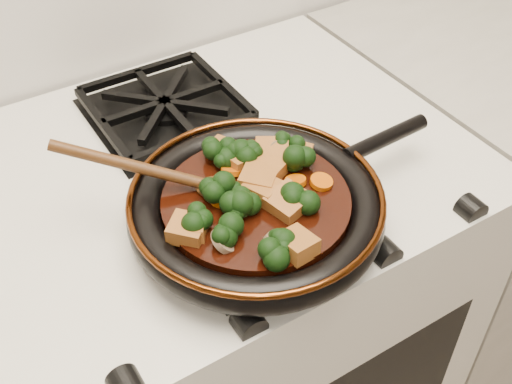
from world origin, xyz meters
TOP-DOWN VIEW (x-y plane):
  - stove at (0.00, 1.69)m, footprint 0.76×0.60m
  - burner_grate_front at (0.00, 1.55)m, footprint 0.23×0.23m
  - burner_grate_back at (0.00, 1.83)m, footprint 0.23×0.23m
  - skillet at (-0.01, 1.53)m, footprint 0.45×0.33m
  - braising_sauce at (-0.01, 1.53)m, footprint 0.24×0.24m
  - tofu_cube_0 at (0.08, 1.57)m, footprint 0.05×0.05m
  - tofu_cube_1 at (-0.00, 1.53)m, footprint 0.05×0.05m
  - tofu_cube_2 at (0.00, 1.55)m, footprint 0.07×0.06m
  - tofu_cube_3 at (-0.11, 1.52)m, footprint 0.06×0.06m
  - tofu_cube_4 at (0.00, 1.60)m, footprint 0.04×0.04m
  - tofu_cube_5 at (-0.11, 1.52)m, footprint 0.05×0.05m
  - tofu_cube_6 at (0.04, 1.59)m, footprint 0.06×0.06m
  - tofu_cube_7 at (0.02, 1.56)m, footprint 0.05×0.06m
  - tofu_cube_8 at (0.01, 1.60)m, footprint 0.05×0.05m
  - tofu_cube_9 at (-0.02, 1.43)m, footprint 0.04×0.05m
  - tofu_cube_10 at (0.01, 1.50)m, footprint 0.06×0.06m
  - tofu_cube_11 at (-0.01, 1.63)m, footprint 0.04×0.04m
  - broccoli_floret_0 at (-0.04, 1.52)m, footprint 0.09×0.09m
  - broccoli_floret_1 at (0.07, 1.59)m, footprint 0.07×0.08m
  - broccoli_floret_2 at (-0.05, 1.56)m, footprint 0.09×0.08m
  - broccoli_floret_3 at (0.02, 1.49)m, footprint 0.08×0.08m
  - broccoli_floret_4 at (0.06, 1.55)m, footprint 0.07×0.07m
  - broccoli_floret_5 at (-0.08, 1.50)m, footprint 0.07×0.07m
  - broccoli_floret_6 at (-0.01, 1.62)m, footprint 0.09×0.09m
  - broccoli_floret_7 at (-0.04, 1.44)m, footprint 0.08×0.07m
  - broccoli_floret_8 at (0.01, 1.60)m, footprint 0.06×0.07m
  - broccoli_floret_9 at (-0.10, 1.53)m, footprint 0.09×0.09m
  - carrot_coin_0 at (0.04, 1.53)m, footprint 0.03×0.03m
  - carrot_coin_1 at (-0.02, 1.59)m, footprint 0.03×0.03m
  - carrot_coin_2 at (-0.05, 1.55)m, footprint 0.03×0.03m
  - carrot_coin_3 at (0.07, 1.51)m, footprint 0.03×0.03m
  - mushroom_slice_0 at (-0.09, 1.49)m, footprint 0.04×0.05m
  - mushroom_slice_1 at (0.05, 1.58)m, footprint 0.04×0.03m
  - mushroom_slice_2 at (-0.04, 1.45)m, footprint 0.04×0.04m
  - wooden_spoon at (-0.09, 1.60)m, footprint 0.13×0.10m

SIDE VIEW (x-z plane):
  - stove at x=0.00m, z-range 0.00..0.90m
  - burner_grate_front at x=0.00m, z-range 0.90..0.93m
  - burner_grate_back at x=0.00m, z-range 0.90..0.93m
  - skillet at x=-0.01m, z-range 0.92..0.97m
  - braising_sauce at x=-0.01m, z-range 0.94..0.96m
  - carrot_coin_0 at x=0.04m, z-range 0.96..0.97m
  - carrot_coin_1 at x=-0.02m, z-range 0.95..0.97m
  - carrot_coin_2 at x=-0.05m, z-range 0.96..0.97m
  - carrot_coin_3 at x=0.07m, z-range 0.96..0.97m
  - mushroom_slice_0 at x=-0.09m, z-range 0.95..0.98m
  - mushroom_slice_1 at x=0.05m, z-range 0.95..0.98m
  - mushroom_slice_2 at x=-0.04m, z-range 0.95..0.98m
  - tofu_cube_0 at x=0.08m, z-range 0.95..0.98m
  - tofu_cube_11 at x=-0.01m, z-range 0.95..0.98m
  - tofu_cube_5 at x=-0.11m, z-range 0.95..0.98m
  - tofu_cube_8 at x=0.01m, z-range 0.95..0.98m
  - tofu_cube_4 at x=0.00m, z-range 0.95..0.98m
  - tofu_cube_3 at x=-0.11m, z-range 0.96..0.98m
  - tofu_cube_7 at x=0.02m, z-range 0.96..0.98m
  - tofu_cube_1 at x=0.00m, z-range 0.95..0.98m
  - tofu_cube_9 at x=-0.02m, z-range 0.95..0.98m
  - tofu_cube_6 at x=0.04m, z-range 0.95..0.98m
  - broccoli_floret_0 at x=-0.04m, z-range 0.94..1.00m
  - tofu_cube_2 at x=0.00m, z-range 0.95..0.98m
  - tofu_cube_10 at x=0.01m, z-range 0.95..0.98m
  - broccoli_floret_7 at x=-0.04m, z-range 0.94..1.00m
  - broccoli_floret_3 at x=0.02m, z-range 0.94..1.00m
  - broccoli_floret_5 at x=-0.08m, z-range 0.94..1.00m
  - broccoli_floret_6 at x=-0.01m, z-range 0.93..1.00m
  - broccoli_floret_1 at x=0.07m, z-range 0.94..1.00m
  - broccoli_floret_8 at x=0.01m, z-range 0.94..1.00m
  - broccoli_floret_4 at x=0.06m, z-range 0.94..1.00m
  - broccoli_floret_2 at x=-0.05m, z-range 0.94..1.01m
  - broccoli_floret_9 at x=-0.10m, z-range 0.94..1.01m
  - wooden_spoon at x=-0.09m, z-range 0.88..1.09m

